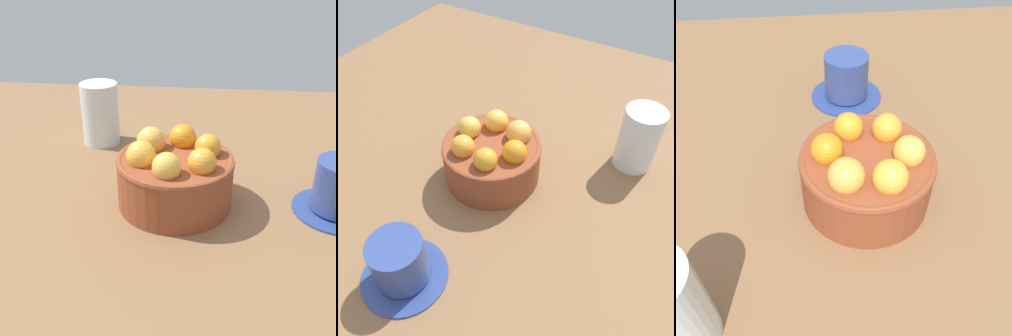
% 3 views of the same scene
% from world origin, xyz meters
% --- Properties ---
extents(ground_plane, '(1.11, 1.10, 0.04)m').
position_xyz_m(ground_plane, '(0.00, 0.00, -0.02)').
color(ground_plane, brown).
extents(terracotta_bowl, '(0.16, 0.16, 0.10)m').
position_xyz_m(terracotta_bowl, '(0.00, -0.00, 0.05)').
color(terracotta_bowl, brown).
rests_on(terracotta_bowl, ground_plane).
extents(water_glass, '(0.07, 0.07, 0.11)m').
position_xyz_m(water_glass, '(0.15, -0.20, 0.06)').
color(water_glass, silver).
rests_on(water_glass, ground_plane).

